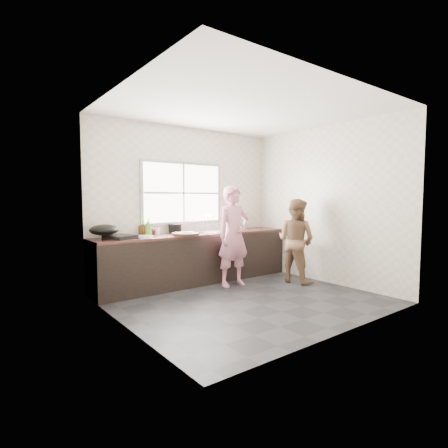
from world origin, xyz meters
TOP-DOWN VIEW (x-y plane):
  - floor at (0.00, 0.00)m, footprint 3.60×3.20m
  - ceiling at (0.00, 0.00)m, footprint 3.60×3.20m
  - wall_back at (0.00, 1.60)m, footprint 3.60×0.01m
  - wall_left at (-1.80, 0.00)m, footprint 0.01×3.20m
  - wall_right at (1.80, 0.00)m, footprint 0.01×3.20m
  - wall_front at (0.00, -1.60)m, footprint 3.60×0.01m
  - cabinet at (0.00, 1.29)m, footprint 3.60×0.62m
  - countertop at (0.00, 1.29)m, footprint 3.60×0.64m
  - sink at (0.35, 1.29)m, footprint 0.55×0.45m
  - faucet at (0.35, 1.49)m, footprint 0.02×0.02m
  - window_frame at (-0.10, 1.59)m, footprint 1.60×0.05m
  - window_glazing at (-0.10, 1.57)m, footprint 1.50×0.01m
  - woman at (0.37, 0.74)m, footprint 0.59×0.40m
  - person_side at (1.39, 0.28)m, footprint 0.66×0.79m
  - cutting_board at (-0.35, 1.08)m, footprint 0.46×0.46m
  - cleaver at (-0.37, 1.21)m, footprint 0.23×0.16m
  - bowl_mince at (-0.34, 1.09)m, footprint 0.27×0.27m
  - bowl_crabs at (0.70, 1.14)m, footprint 0.26×0.26m
  - bowl_held at (0.63, 1.08)m, footprint 0.27×0.27m
  - black_pot at (-0.30, 1.52)m, footprint 0.23×0.23m
  - plate_food at (-0.95, 1.31)m, footprint 0.24×0.24m
  - bottle_green at (-0.85, 1.41)m, footprint 0.11×0.11m
  - bottle_brown_tall at (-0.92, 1.46)m, footprint 0.13×0.13m
  - bottle_brown_short at (-0.75, 1.52)m, footprint 0.15×0.15m
  - glass_jar at (-0.65, 1.48)m, footprint 0.09×0.09m
  - burner at (-1.37, 1.26)m, footprint 0.49×0.49m
  - wok at (-1.58, 1.33)m, footprint 0.50×0.50m
  - dish_rack at (1.00, 1.52)m, footprint 0.45×0.35m
  - pot_lid_left at (-1.06, 1.10)m, footprint 0.27×0.27m
  - pot_lid_right at (-0.92, 1.32)m, footprint 0.26×0.26m

SIDE VIEW (x-z plane):
  - floor at x=0.00m, z-range -0.01..0.00m
  - cabinet at x=0.00m, z-range 0.00..0.82m
  - person_side at x=1.39m, z-range 0.00..1.45m
  - woman at x=0.37m, z-range 0.00..1.55m
  - countertop at x=0.00m, z-range 0.82..0.86m
  - sink at x=0.35m, z-range 0.85..0.88m
  - pot_lid_right at x=-0.92m, z-range 0.86..0.87m
  - pot_lid_left at x=-1.06m, z-range 0.86..0.87m
  - plate_food at x=-0.95m, z-range 0.86..0.88m
  - cutting_board at x=-0.35m, z-range 0.86..0.90m
  - bowl_mince at x=-0.34m, z-range 0.86..0.92m
  - burner at x=-1.37m, z-range 0.86..0.92m
  - bowl_held at x=0.63m, z-range 0.86..0.92m
  - bowl_crabs at x=0.70m, z-range 0.86..0.93m
  - cleaver at x=-0.37m, z-range 0.90..0.91m
  - glass_jar at x=-0.65m, z-range 0.86..0.97m
  - black_pot at x=-0.30m, z-range 0.86..1.02m
  - bottle_brown_short at x=-0.75m, z-range 0.86..1.03m
  - bottle_brown_tall at x=-0.92m, z-range 0.86..1.07m
  - wok at x=-1.58m, z-range 0.92..1.08m
  - bottle_green at x=-0.85m, z-range 0.86..1.14m
  - faucet at x=0.35m, z-range 0.86..1.16m
  - dish_rack at x=1.00m, z-range 0.86..1.17m
  - wall_back at x=0.00m, z-range 0.00..2.70m
  - wall_left at x=-1.80m, z-range 0.00..2.70m
  - wall_right at x=1.80m, z-range 0.00..2.70m
  - wall_front at x=0.00m, z-range 0.00..2.70m
  - window_glazing at x=-0.10m, z-range 1.05..2.05m
  - window_frame at x=-0.10m, z-range 1.00..2.10m
  - ceiling at x=0.00m, z-range 2.70..2.71m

